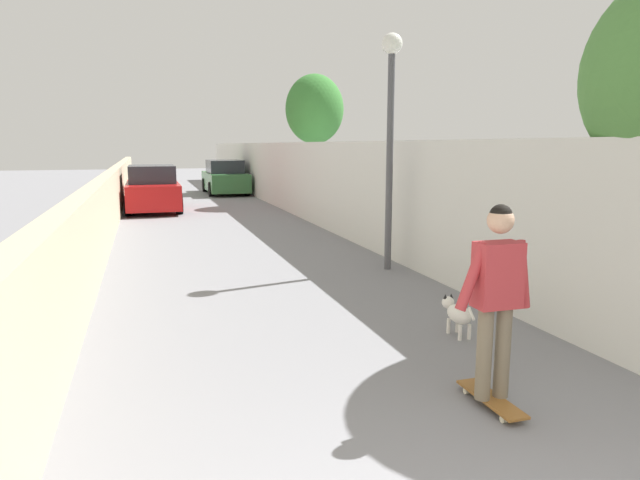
{
  "coord_description": "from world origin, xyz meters",
  "views": [
    {
      "loc": [
        -1.45,
        1.88,
        2.22
      ],
      "look_at": [
        5.44,
        -0.26,
        1.0
      ],
      "focal_mm": 31.53,
      "sensor_mm": 36.0,
      "label": 1
    }
  ],
  "objects": [
    {
      "name": "tree_right_mid",
      "position": [
        19.0,
        -4.26,
        3.49
      ],
      "size": [
        2.16,
        2.16,
        4.81
      ],
      "color": "#473523",
      "rests_on": "ground"
    },
    {
      "name": "dog",
      "position": [
        4.14,
        -1.55,
        0.27
      ],
      "size": [
        2.02,
        0.81,
        1.06
      ],
      "color": "white",
      "rests_on": "ground"
    },
    {
      "name": "wall_left",
      "position": [
        12.0,
        2.8,
        0.75
      ],
      "size": [
        48.0,
        0.3,
        1.49
      ],
      "primitive_type": "cube",
      "color": "tan",
      "rests_on": "ground"
    },
    {
      "name": "car_far",
      "position": [
        24.7,
        -1.65,
        0.72
      ],
      "size": [
        4.35,
        1.8,
        1.54
      ],
      "color": "#336B38",
      "rests_on": "ground"
    },
    {
      "name": "fence_right",
      "position": [
        12.0,
        -2.8,
        1.15
      ],
      "size": [
        48.0,
        0.3,
        2.3
      ],
      "primitive_type": "cube",
      "color": "silver",
      "rests_on": "ground"
    },
    {
      "name": "person_skateboarder",
      "position": [
        2.44,
        -0.87,
        1.06
      ],
      "size": [
        0.22,
        0.71,
        1.67
      ],
      "color": "#726651",
      "rests_on": "skateboard"
    },
    {
      "name": "ground_plane",
      "position": [
        14.0,
        0.0,
        0.0
      ],
      "size": [
        80.0,
        80.0,
        0.0
      ],
      "primitive_type": "plane",
      "color": "gray"
    },
    {
      "name": "skateboard",
      "position": [
        2.44,
        -0.87,
        0.07
      ],
      "size": [
        0.8,
        0.2,
        0.08
      ],
      "color": "brown",
      "rests_on": "ground"
    },
    {
      "name": "car_near",
      "position": [
        18.55,
        1.65,
        0.71
      ],
      "size": [
        4.1,
        1.8,
        1.54
      ],
      "color": "#B71414",
      "rests_on": "ground"
    },
    {
      "name": "lamp_post",
      "position": [
        7.7,
        -2.25,
        2.83
      ],
      "size": [
        0.36,
        0.36,
        4.1
      ],
      "color": "#4C4C51",
      "rests_on": "ground"
    }
  ]
}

